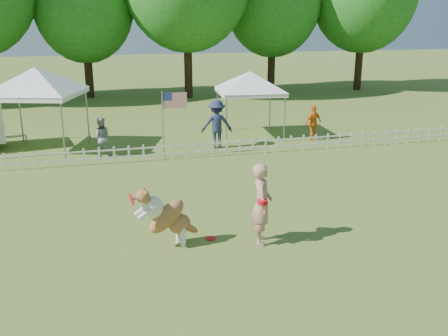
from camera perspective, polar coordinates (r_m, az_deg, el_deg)
name	(u,v)px	position (r m, az deg, el deg)	size (l,w,h in m)	color
ground	(231,241)	(11.37, 0.84, -8.29)	(120.00, 120.00, 0.00)	#536F23
picket_fence	(179,151)	(17.73, -5.17, 1.97)	(22.00, 0.08, 0.60)	white
handler	(262,204)	(10.96, 4.35, -4.10)	(0.67, 0.44, 1.84)	tan
dog	(167,216)	(10.89, -6.48, -5.50)	(1.37, 0.46, 1.42)	brown
frisbee_on_turf	(211,239)	(11.44, -1.55, -8.06)	(0.23, 0.23, 0.02)	red
canopy_tent_left	(39,111)	(19.76, -20.38, 6.16)	(2.95, 2.95, 3.04)	white
canopy_tent_right	(250,105)	(21.01, 2.95, 7.23)	(2.57, 2.57, 2.66)	white
flag_pole	(163,125)	(17.72, -6.98, 4.89)	(0.92, 0.10, 2.39)	gray
spectator_a	(101,137)	(18.36, -13.88, 3.42)	(0.70, 0.55, 1.44)	#929397
spectator_b	(217,124)	(19.09, -0.85, 5.04)	(1.19, 0.69, 1.85)	#222948
spectator_c	(313,123)	(20.70, 10.16, 5.13)	(0.84, 0.35, 1.44)	orange
tree_center_left	(84,16)	(32.42, -15.67, 16.37)	(6.00, 6.00, 9.80)	#20611B
tree_right	(273,11)	(34.48, 5.60, 17.38)	(6.20, 6.20, 10.40)	#20611B
tree_far_right	(363,4)	(36.10, 15.63, 17.63)	(7.00, 7.00, 11.40)	#20611B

